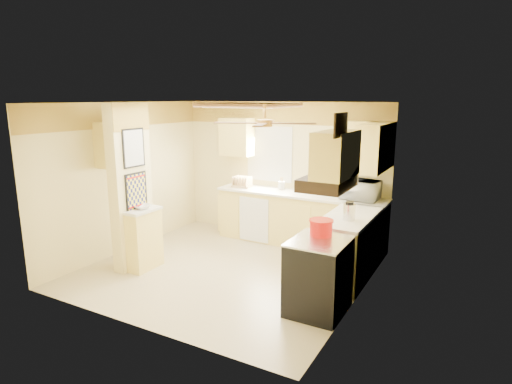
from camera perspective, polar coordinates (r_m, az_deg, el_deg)
The scene contains 34 objects.
floor at distance 6.65m, azimuth -3.86°, elevation -10.28°, with size 4.00×4.00×0.00m, color tan.
ceiling at distance 6.13m, azimuth -4.20°, elevation 11.79°, with size 4.00×4.00×0.00m, color white.
wall_back at distance 7.91m, azimuth 3.45°, elevation 2.85°, with size 4.00×4.00×0.00m, color beige.
wall_front at distance 4.84m, azimuth -16.30°, elevation -3.88°, with size 4.00×4.00×0.00m, color beige.
wall_left at distance 7.53m, azimuth -16.94°, elevation 1.84°, with size 3.80×3.80×0.00m, color beige.
wall_right at distance 5.48m, azimuth 13.86°, elevation -1.83°, with size 3.80×3.80×0.00m, color beige.
wallpaper_border at distance 7.78m, azimuth 3.48°, elevation 10.47°, with size 4.00×0.02×0.40m, color yellow.
partition_column at distance 6.70m, azimuth -16.38°, elevation 0.59°, with size 0.20×0.70×2.50m, color beige.
partition_ledge at distance 6.75m, azimuth -14.63°, elevation -6.25°, with size 0.25×0.55×0.90m, color #FFE37B.
ledge_top at distance 6.62m, azimuth -14.86°, elevation -2.39°, with size 0.28×0.58×0.04m, color white.
lower_cabinets_back at distance 7.62m, azimuth 5.80°, elevation -3.74°, with size 3.00×0.60×0.90m, color #FFE37B.
lower_cabinets_right at distance 6.34m, azimuth 12.29°, elevation -7.35°, with size 0.60×1.40×0.90m, color #FFE37B.
countertop_back at distance 7.50m, azimuth 5.85°, elevation -0.30°, with size 3.04×0.64×0.04m, color white.
countertop_right at distance 6.20m, azimuth 12.40°, elevation -3.25°, with size 0.64×1.44×0.04m, color white.
dishwasher_panel at distance 7.67m, azimuth -0.29°, elevation -3.72°, with size 0.58×0.02×0.80m, color white.
window at distance 7.96m, azimuth 1.80°, elevation 5.11°, with size 0.92×0.02×1.02m.
upper_cab_back_left at distance 8.08m, azimuth -2.54°, elevation 7.36°, with size 0.60×0.35×0.70m, color #FFE37B.
upper_cab_back_right at distance 7.14m, azimuth 14.27°, elevation 6.31°, with size 0.90×0.35×0.70m, color #FFE37B.
upper_cab_right at distance 6.61m, azimuth 15.52°, elevation 5.78°, with size 0.35×1.00×0.70m, color #FFE37B.
upper_cab_left_wall at distance 7.15m, azimuth -17.69°, elevation 6.11°, with size 0.35×0.75×0.70m, color #FFE37B.
upper_cab_over_stove at distance 4.88m, azimuth 10.60°, elevation 4.96°, with size 0.35×0.76×0.52m, color #FFE37B.
stove at distance 5.33m, azimuth 8.34°, elevation -11.00°, with size 0.68×0.77×0.92m.
range_hood at distance 4.96m, azimuth 9.52°, elevation 1.25°, with size 0.50×0.76×0.14m, color black.
poster_menu at distance 6.52m, azimuth -16.01°, elevation 5.66°, with size 0.02×0.42×0.57m.
poster_nashville at distance 6.63m, azimuth -15.67°, elevation 0.08°, with size 0.02×0.42×0.57m.
ceiling_light_panel at distance 6.51m, azimuth -1.00°, elevation 11.47°, with size 1.35×0.95×0.06m.
ceiling_fan at distance 5.03m, azimuth 1.15°, elevation 9.23°, with size 1.15×1.15×0.26m.
vent_grate at distance 4.47m, azimuth 11.26°, elevation 8.77°, with size 0.02×0.40×0.25m, color black.
microwave at distance 7.15m, azimuth 13.76°, elevation 0.28°, with size 0.59×0.40×0.33m, color white.
bowl at distance 6.63m, azimuth -14.92°, elevation -1.92°, with size 0.24×0.24×0.06m, color white.
dutch_oven at distance 5.31m, azimuth 8.67°, elevation -4.68°, with size 0.30×0.30×0.20m.
kettle at distance 5.94m, azimuth 12.33°, elevation -2.56°, with size 0.16×0.16×0.25m.
dish_rack at distance 7.96m, azimuth -1.89°, elevation 1.18°, with size 0.37×0.29×0.20m.
utensil_crock at distance 7.76m, azimuth 3.42°, elevation 0.90°, with size 0.11×0.11×0.23m.
Camera 1 is at (3.33, -5.15, 2.57)m, focal length 30.00 mm.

